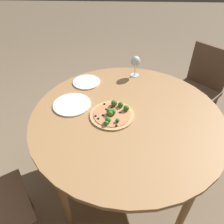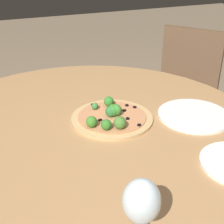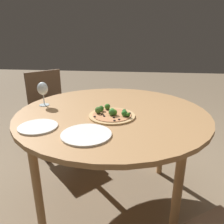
% 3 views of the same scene
% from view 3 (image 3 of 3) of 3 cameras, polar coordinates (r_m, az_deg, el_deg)
% --- Properties ---
extents(ground_plane, '(12.00, 12.00, 0.00)m').
position_cam_3_polar(ground_plane, '(1.87, 0.10, -21.70)').
color(ground_plane, '#847056').
extents(dining_table, '(1.28, 1.28, 0.74)m').
position_cam_3_polar(dining_table, '(1.50, 0.11, -2.04)').
color(dining_table, '#A87A4C').
rests_on(dining_table, ground_plane).
extents(chair_2, '(0.57, 0.57, 0.87)m').
position_cam_3_polar(chair_2, '(2.42, -15.70, 0.86)').
color(chair_2, brown).
rests_on(chair_2, ground_plane).
extents(pizza, '(0.29, 0.29, 0.06)m').
position_cam_3_polar(pizza, '(1.38, -0.09, -0.51)').
color(pizza, tan).
rests_on(pizza, dining_table).
extents(wine_glass, '(0.07, 0.07, 0.17)m').
position_cam_3_polar(wine_glass, '(1.65, -17.66, 5.68)').
color(wine_glass, silver).
rests_on(wine_glass, dining_table).
extents(plate_near, '(0.26, 0.26, 0.01)m').
position_cam_3_polar(plate_near, '(1.14, -6.74, -5.83)').
color(plate_near, white).
rests_on(plate_near, dining_table).
extents(plate_far, '(0.22, 0.22, 0.01)m').
position_cam_3_polar(plate_far, '(1.29, -18.78, -3.66)').
color(plate_far, white).
rests_on(plate_far, dining_table).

